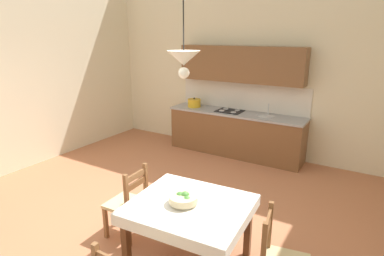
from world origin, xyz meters
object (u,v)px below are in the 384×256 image
Objects in this scene: dining_table at (190,215)px; pendant_lamp at (184,59)px; dining_chair_tv_side at (128,203)px; fruit_bowl at (184,199)px; kitchen_cabinetry at (236,114)px.

pendant_lamp reaches higher than dining_table.
dining_chair_tv_side is at bearing -175.18° from pendant_lamp.
dining_table is 1.36× the size of dining_chair_tv_side.
pendant_lamp is at bearing 4.82° from dining_chair_tv_side.
fruit_bowl is at bearing -147.32° from dining_table.
fruit_bowl is 0.37× the size of pendant_lamp.
dining_chair_tv_side reaches higher than fruit_bowl.
fruit_bowl is (0.92, -3.42, -0.04)m from kitchen_cabinetry.
dining_chair_tv_side reaches higher than dining_table.
dining_chair_tv_side is 0.95m from fruit_bowl.
dining_table is 1.57× the size of pendant_lamp.
fruit_bowl reaches higher than dining_table.
dining_chair_tv_side is (0.05, -3.31, -0.41)m from kitchen_cabinetry.
dining_table is 0.20m from fruit_bowl.
kitchen_cabinetry is at bearing 105.12° from fruit_bowl.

